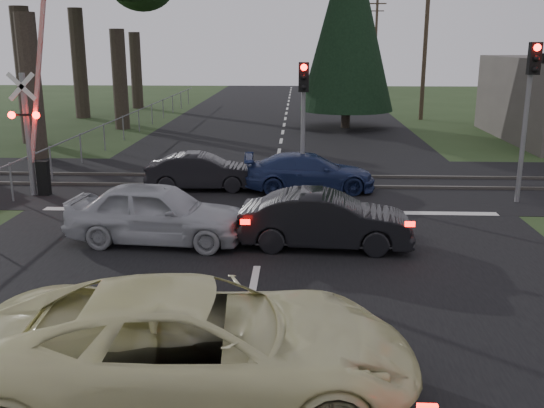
# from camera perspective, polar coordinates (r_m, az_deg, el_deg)

# --- Properties ---
(ground) EXTENTS (120.00, 120.00, 0.00)m
(ground) POSITION_cam_1_polar(r_m,az_deg,el_deg) (9.72, -3.00, -13.90)
(ground) COLOR #293E1C
(ground) RESTS_ON ground
(road) EXTENTS (14.00, 100.00, 0.01)m
(road) POSITION_cam_1_polar(r_m,az_deg,el_deg) (19.07, -0.14, 0.76)
(road) COLOR black
(road) RESTS_ON ground
(rail_corridor) EXTENTS (120.00, 8.00, 0.01)m
(rail_corridor) POSITION_cam_1_polar(r_m,az_deg,el_deg) (21.01, 0.12, 2.10)
(rail_corridor) COLOR black
(rail_corridor) RESTS_ON ground
(stop_line) EXTENTS (13.00, 0.35, 0.00)m
(stop_line) POSITION_cam_1_polar(r_m,az_deg,el_deg) (17.33, -0.42, -0.68)
(stop_line) COLOR silver
(stop_line) RESTS_ON ground
(rail_near) EXTENTS (120.00, 0.12, 0.10)m
(rail_near) POSITION_cam_1_polar(r_m,az_deg,el_deg) (20.23, 0.02, 1.72)
(rail_near) COLOR #59544C
(rail_near) RESTS_ON ground
(rail_far) EXTENTS (120.00, 0.12, 0.10)m
(rail_far) POSITION_cam_1_polar(r_m,az_deg,el_deg) (21.78, 0.21, 2.68)
(rail_far) COLOR #59544C
(rail_far) RESTS_ON ground
(crossing_signal) EXTENTS (1.62, 0.38, 6.96)m
(crossing_signal) POSITION_cam_1_polar(r_m,az_deg,el_deg) (20.16, -21.44, 6.45)
(crossing_signal) COLOR slate
(crossing_signal) RESTS_ON ground
(traffic_signal_right) EXTENTS (0.68, 0.48, 4.70)m
(traffic_signal_right) POSITION_cam_1_polar(r_m,az_deg,el_deg) (19.19, 23.25, 9.68)
(traffic_signal_right) COLOR slate
(traffic_signal_right) RESTS_ON ground
(traffic_signal_center) EXTENTS (0.32, 0.48, 4.10)m
(traffic_signal_center) POSITION_cam_1_polar(r_m,az_deg,el_deg) (19.24, 2.97, 9.34)
(traffic_signal_center) COLOR slate
(traffic_signal_center) RESTS_ON ground
(utility_pole_mid) EXTENTS (1.80, 0.26, 9.00)m
(utility_pole_mid) POSITION_cam_1_polar(r_m,az_deg,el_deg) (39.22, 14.24, 14.59)
(utility_pole_mid) COLOR #4C3D2D
(utility_pole_mid) RESTS_ON ground
(utility_pole_far) EXTENTS (1.80, 0.26, 9.00)m
(utility_pole_far) POSITION_cam_1_polar(r_m,az_deg,el_deg) (63.92, 9.74, 14.81)
(utility_pole_far) COLOR #4C3D2D
(utility_pole_far) RESTS_ON ground
(conifer_tree) EXTENTS (5.20, 5.20, 11.00)m
(conifer_tree) POSITION_cam_1_polar(r_m,az_deg,el_deg) (34.59, 7.23, 17.02)
(conifer_tree) COLOR #473D33
(conifer_tree) RESTS_ON ground
(fence_left) EXTENTS (0.10, 36.00, 1.20)m
(fence_left) POSITION_cam_1_polar(r_m,az_deg,el_deg) (32.50, -13.03, 6.30)
(fence_left) COLOR slate
(fence_left) RESTS_ON ground
(cream_coupe) EXTENTS (6.04, 3.14, 1.63)m
(cream_coupe) POSITION_cam_1_polar(r_m,az_deg,el_deg) (8.26, -7.10, -13.15)
(cream_coupe) COLOR beige
(cream_coupe) RESTS_ON ground
(dark_hatchback) EXTENTS (4.08, 1.61, 1.32)m
(dark_hatchback) POSITION_cam_1_polar(r_m,az_deg,el_deg) (14.23, 5.05, -1.53)
(dark_hatchback) COLOR black
(dark_hatchback) RESTS_ON ground
(silver_car) EXTENTS (4.45, 2.13, 1.47)m
(silver_car) POSITION_cam_1_polar(r_m,az_deg,el_deg) (14.76, -10.74, -0.84)
(silver_car) COLOR #A7A9AF
(silver_car) RESTS_ON ground
(blue_sedan) EXTENTS (4.31, 1.97, 1.22)m
(blue_sedan) POSITION_cam_1_polar(r_m,az_deg,el_deg) (19.66, 3.55, 2.97)
(blue_sedan) COLOR navy
(blue_sedan) RESTS_ON ground
(dark_car_far) EXTENTS (3.66, 1.44, 1.18)m
(dark_car_far) POSITION_cam_1_polar(r_m,az_deg,el_deg) (19.95, -6.62, 3.03)
(dark_car_far) COLOR black
(dark_car_far) RESTS_ON ground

